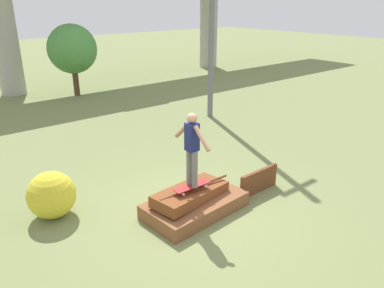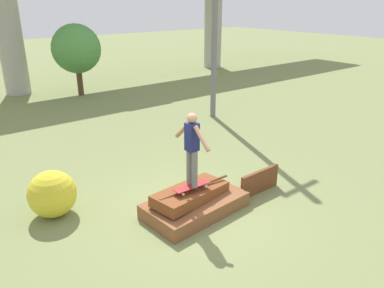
% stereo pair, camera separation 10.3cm
% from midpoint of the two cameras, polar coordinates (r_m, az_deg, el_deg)
% --- Properties ---
extents(ground_plane, '(80.00, 80.00, 0.00)m').
position_cam_midpoint_polar(ground_plane, '(8.01, 0.83, -10.27)').
color(ground_plane, olive).
extents(scrap_pile, '(2.18, 1.33, 0.60)m').
position_cam_midpoint_polar(scrap_pile, '(7.89, 0.66, -8.84)').
color(scrap_pile, brown).
rests_on(scrap_pile, ground_plane).
extents(scrap_plank_loose, '(1.18, 0.11, 0.55)m').
position_cam_midpoint_polar(scrap_plank_loose, '(8.77, 10.61, -5.64)').
color(scrap_plank_loose, brown).
rests_on(scrap_plank_loose, ground_plane).
extents(skateboard, '(0.82, 0.23, 0.09)m').
position_cam_midpoint_polar(skateboard, '(7.55, 0.39, -6.44)').
color(skateboard, maroon).
rests_on(skateboard, scrap_pile).
extents(skater, '(0.22, 1.07, 1.51)m').
position_cam_midpoint_polar(skater, '(7.18, 0.41, -0.23)').
color(skater, slate).
rests_on(skater, skateboard).
extents(tree_behind_left, '(2.18, 2.18, 3.20)m').
position_cam_midpoint_polar(tree_behind_left, '(18.00, -17.05, 13.69)').
color(tree_behind_left, '#4C3823').
rests_on(tree_behind_left, ground_plane).
extents(bush_yellow_flowering, '(0.97, 0.97, 0.97)m').
position_cam_midpoint_polar(bush_yellow_flowering, '(8.16, -20.18, -7.14)').
color(bush_yellow_flowering, gold).
rests_on(bush_yellow_flowering, ground_plane).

